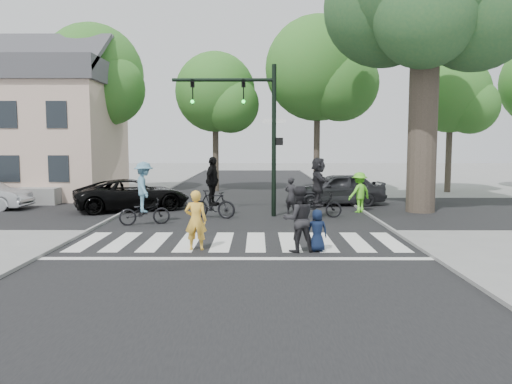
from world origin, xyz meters
TOP-DOWN VIEW (x-y plane):
  - ground at (0.00, 0.00)m, footprint 120.00×120.00m
  - road_stem at (0.00, 5.00)m, footprint 10.00×70.00m
  - road_cross at (0.00, 8.00)m, footprint 70.00×10.00m
  - curb_left at (-5.05, 5.00)m, footprint 0.10×70.00m
  - curb_right at (5.05, 5.00)m, footprint 0.10×70.00m
  - crosswalk at (0.00, 0.66)m, footprint 10.00×3.85m
  - traffic_signal at (0.35, 6.20)m, footprint 4.45×0.29m
  - bg_tree_0 at (-13.74, 16.00)m, footprint 5.46×5.20m
  - bg_tree_1 at (-8.70, 15.48)m, footprint 6.09×5.80m
  - bg_tree_2 at (-1.76, 16.62)m, footprint 5.04×4.80m
  - bg_tree_3 at (4.31, 15.27)m, footprint 6.30×6.00m
  - bg_tree_4 at (12.23, 16.12)m, footprint 4.83×4.60m
  - house at (-11.49, 13.98)m, footprint 8.40×8.10m
  - pedestrian_woman at (-1.14, -0.14)m, footprint 0.61×0.41m
  - pedestrian_child at (2.16, -0.33)m, footprint 0.60×0.43m
  - pedestrian_adult at (1.65, -0.37)m, footprint 1.00×0.85m
  - cyclist_left at (-3.51, 4.09)m, footprint 1.90×1.32m
  - cyclist_mid at (-1.20, 5.71)m, footprint 1.92×1.21m
  - cyclist_right at (2.93, 5.83)m, footprint 1.90×1.77m
  - car_suv at (-4.92, 8.03)m, footprint 5.44×4.08m
  - car_grey at (4.30, 9.87)m, footprint 4.68×2.31m
  - bystander_hivis at (4.87, 7.37)m, footprint 1.27×1.13m
  - bystander_dark at (1.94, 6.88)m, footprint 0.67×0.61m

SIDE VIEW (x-z plane):
  - ground at x=0.00m, z-range 0.00..0.00m
  - road_stem at x=0.00m, z-range 0.00..0.01m
  - road_cross at x=0.00m, z-range 0.00..0.01m
  - crosswalk at x=0.00m, z-range 0.00..0.01m
  - curb_left at x=-5.05m, z-range 0.00..0.10m
  - curb_right at x=5.05m, z-range 0.00..0.10m
  - pedestrian_child at x=2.16m, z-range 0.00..1.16m
  - car_suv at x=-4.92m, z-range 0.00..1.37m
  - car_grey at x=4.30m, z-range 0.00..1.54m
  - bystander_dark at x=1.94m, z-range 0.00..1.54m
  - pedestrian_woman at x=-1.14m, z-range 0.00..1.66m
  - bystander_hivis at x=4.87m, z-range 0.00..1.71m
  - pedestrian_adult at x=1.65m, z-range 0.00..1.79m
  - cyclist_left at x=-3.51m, z-range -0.15..2.12m
  - cyclist_mid at x=-1.20m, z-range -0.22..2.19m
  - cyclist_right at x=2.93m, z-range -0.13..2.25m
  - house at x=-11.49m, z-range -0.61..8.21m
  - traffic_signal at x=0.35m, z-range 0.90..6.90m
  - bg_tree_4 at x=12.23m, z-range 1.56..9.71m
  - bg_tree_2 at x=-1.76m, z-range 1.58..9.98m
  - bg_tree_0 at x=-13.74m, z-range 1.66..10.63m
  - bg_tree_1 at x=-8.70m, z-range 1.75..11.55m
  - bg_tree_3 at x=4.31m, z-range 1.84..12.04m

